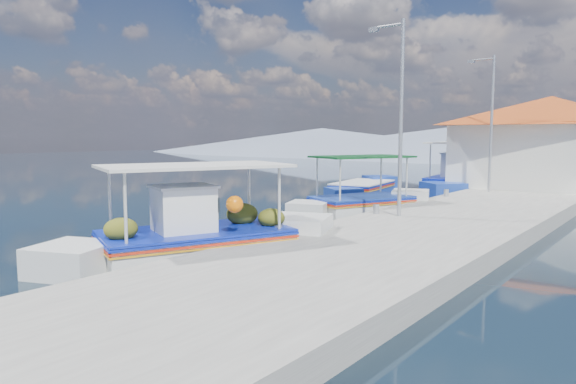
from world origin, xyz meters
The scene contains 10 objects.
ground centered at (0.00, 0.00, 0.00)m, with size 160.00×160.00×0.00m, color black.
quay centered at (5.90, 6.00, 0.25)m, with size 5.00×44.00×0.50m, color #A6A49B.
bollards centered at (3.80, 5.25, 0.65)m, with size 0.20×17.20×0.30m.
main_caique centered at (2.39, -4.38, 0.50)m, with size 4.24×7.17×2.57m.
caique_green_canopy centered at (1.90, 4.41, 0.37)m, with size 3.69×6.10×2.50m.
caique_blue_hull centered at (-0.65, 9.03, 0.33)m, with size 2.69×6.69×1.21m.
caique_far centered at (1.96, 14.51, 0.55)m, with size 3.11×8.41×2.97m.
harbor_building centered at (6.20, 15.00, 2.78)m, with size 10.49×10.49×4.40m.
lamp_post_near centered at (4.51, 2.00, 3.85)m, with size 1.21×0.14×6.00m.
lamp_post_far centered at (4.51, 11.00, 3.85)m, with size 1.21×0.14×6.00m.
Camera 1 is at (11.78, -12.88, 2.99)m, focal length 32.62 mm.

